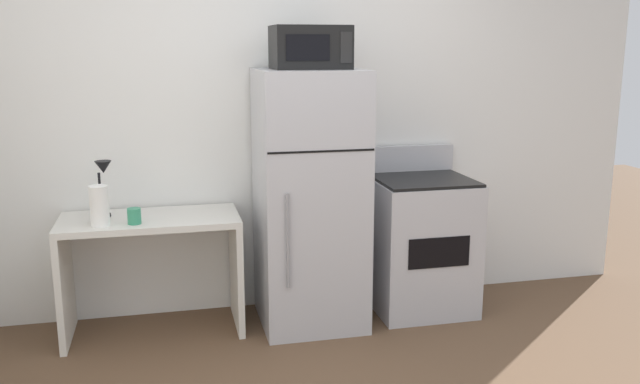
{
  "coord_description": "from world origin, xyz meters",
  "views": [
    {
      "loc": [
        -0.87,
        -2.76,
        1.79
      ],
      "look_at": [
        0.04,
        1.1,
        0.91
      ],
      "focal_mm": 37.47,
      "sensor_mm": 36.0,
      "label": 1
    }
  ],
  "objects_px": {
    "paper_towel_roll": "(99,206)",
    "microwave": "(310,47)",
    "desk": "(151,253)",
    "desk_lamp": "(103,179)",
    "coffee_mug": "(134,216)",
    "refrigerator": "(310,200)",
    "oven_range": "(421,243)"
  },
  "relations": [
    {
      "from": "paper_towel_roll",
      "to": "microwave",
      "type": "height_order",
      "value": "microwave"
    },
    {
      "from": "desk",
      "to": "desk_lamp",
      "type": "height_order",
      "value": "desk_lamp"
    },
    {
      "from": "coffee_mug",
      "to": "refrigerator",
      "type": "relative_size",
      "value": 0.06
    },
    {
      "from": "desk_lamp",
      "to": "coffee_mug",
      "type": "distance_m",
      "value": 0.33
    },
    {
      "from": "paper_towel_roll",
      "to": "oven_range",
      "type": "xyz_separation_m",
      "value": [
        2.06,
        0.11,
        -0.4
      ]
    },
    {
      "from": "desk_lamp",
      "to": "oven_range",
      "type": "relative_size",
      "value": 0.32
    },
    {
      "from": "desk",
      "to": "refrigerator",
      "type": "height_order",
      "value": "refrigerator"
    },
    {
      "from": "paper_towel_roll",
      "to": "microwave",
      "type": "bearing_deg",
      "value": 2.48
    },
    {
      "from": "desk_lamp",
      "to": "coffee_mug",
      "type": "xyz_separation_m",
      "value": [
        0.18,
        -0.2,
        -0.19
      ]
    },
    {
      "from": "microwave",
      "to": "desk_lamp",
      "type": "bearing_deg",
      "value": 173.5
    },
    {
      "from": "desk_lamp",
      "to": "paper_towel_roll",
      "type": "xyz_separation_m",
      "value": [
        -0.01,
        -0.2,
        -0.12
      ]
    },
    {
      "from": "desk_lamp",
      "to": "paper_towel_roll",
      "type": "relative_size",
      "value": 1.47
    },
    {
      "from": "microwave",
      "to": "oven_range",
      "type": "height_order",
      "value": "microwave"
    },
    {
      "from": "desk_lamp",
      "to": "coffee_mug",
      "type": "relative_size",
      "value": 3.72
    },
    {
      "from": "coffee_mug",
      "to": "microwave",
      "type": "relative_size",
      "value": 0.21
    },
    {
      "from": "oven_range",
      "to": "microwave",
      "type": "bearing_deg",
      "value": -176.07
    },
    {
      "from": "paper_towel_roll",
      "to": "refrigerator",
      "type": "bearing_deg",
      "value": 3.43
    },
    {
      "from": "microwave",
      "to": "refrigerator",
      "type": "bearing_deg",
      "value": 90.31
    },
    {
      "from": "refrigerator",
      "to": "paper_towel_roll",
      "type": "bearing_deg",
      "value": -176.57
    },
    {
      "from": "desk",
      "to": "oven_range",
      "type": "bearing_deg",
      "value": -1.01
    },
    {
      "from": "desk",
      "to": "refrigerator",
      "type": "relative_size",
      "value": 0.66
    },
    {
      "from": "refrigerator",
      "to": "oven_range",
      "type": "relative_size",
      "value": 1.5
    },
    {
      "from": "desk_lamp",
      "to": "oven_range",
      "type": "bearing_deg",
      "value": -2.53
    },
    {
      "from": "paper_towel_roll",
      "to": "refrigerator",
      "type": "distance_m",
      "value": 1.28
    },
    {
      "from": "desk",
      "to": "paper_towel_roll",
      "type": "relative_size",
      "value": 4.55
    },
    {
      "from": "refrigerator",
      "to": "microwave",
      "type": "relative_size",
      "value": 3.58
    },
    {
      "from": "refrigerator",
      "to": "microwave",
      "type": "distance_m",
      "value": 0.95
    },
    {
      "from": "coffee_mug",
      "to": "oven_range",
      "type": "height_order",
      "value": "oven_range"
    },
    {
      "from": "coffee_mug",
      "to": "oven_range",
      "type": "bearing_deg",
      "value": 3.46
    },
    {
      "from": "coffee_mug",
      "to": "oven_range",
      "type": "distance_m",
      "value": 1.9
    },
    {
      "from": "desk_lamp",
      "to": "coffee_mug",
      "type": "bearing_deg",
      "value": -48.18
    },
    {
      "from": "refrigerator",
      "to": "oven_range",
      "type": "xyz_separation_m",
      "value": [
        0.78,
        0.03,
        -0.36
      ]
    }
  ]
}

